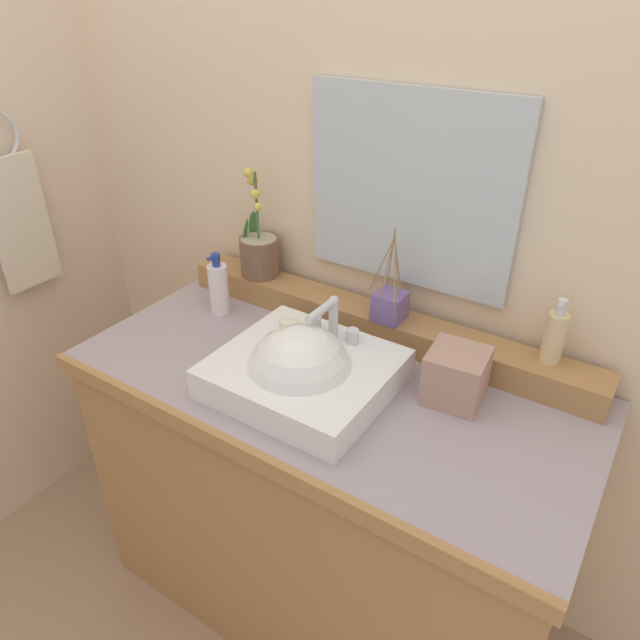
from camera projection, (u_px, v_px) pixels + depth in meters
name	position (u px, v px, depth m)	size (l,w,h in m)	color
floor	(326.00, 602.00, 1.90)	(3.10, 3.79, 0.10)	tan
wall_back	(417.00, 144.00, 1.48)	(3.10, 0.20, 2.69)	beige
vanity_cabinet	(327.00, 499.00, 1.65)	(1.28, 0.62, 0.87)	#A97644
back_ledge	(375.00, 323.00, 1.58)	(1.21, 0.11, 0.08)	#A97644
sink_basin	(302.00, 376.00, 1.37)	(0.40, 0.37, 0.28)	white
soap_bar	(291.00, 324.00, 1.48)	(0.07, 0.04, 0.02)	beige
potted_plant	(259.00, 251.00, 1.72)	(0.12, 0.12, 0.32)	brown
soap_dispenser	(555.00, 336.00, 1.33)	(0.05, 0.05, 0.16)	#DBBD89
reed_diffuser	(390.00, 305.00, 1.51)	(0.10, 0.09, 0.26)	#705695
lotion_bottle	(219.00, 288.00, 1.67)	(0.06, 0.06, 0.19)	white
tissue_box	(456.00, 376.00, 1.33)	(0.13, 0.13, 0.13)	tan
mirror	(409.00, 191.00, 1.42)	(0.55, 0.02, 0.49)	silver
hand_towel	(21.00, 224.00, 1.82)	(0.02, 0.18, 0.42)	beige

